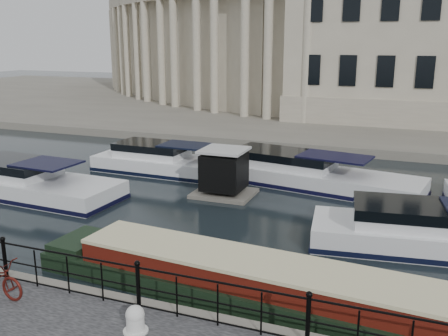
# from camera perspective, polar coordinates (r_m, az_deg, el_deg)

# --- Properties ---
(ground_plane) EXTENTS (160.00, 160.00, 0.00)m
(ground_plane) POSITION_cam_1_polar(r_m,az_deg,el_deg) (14.37, -4.88, -13.37)
(ground_plane) COLOR black
(ground_plane) RESTS_ON ground
(far_bank) EXTENTS (120.00, 42.00, 0.55)m
(far_bank) POSITION_cam_1_polar(r_m,az_deg,el_deg) (51.10, 14.75, 6.74)
(far_bank) COLOR #6B665B
(far_bank) RESTS_ON ground_plane
(railing) EXTENTS (24.14, 0.14, 1.22)m
(railing) POSITION_cam_1_polar(r_m,az_deg,el_deg) (12.08, -9.80, -12.84)
(railing) COLOR black
(railing) RESTS_ON near_quay
(civic_building) EXTENTS (53.55, 31.84, 16.85)m
(civic_building) POSITION_cam_1_polar(r_m,az_deg,el_deg) (46.57, 13.38, 14.48)
(civic_building) COLOR #ADA38C
(civic_building) RESTS_ON far_bank
(mooring_bollard) EXTENTS (0.55, 0.55, 0.62)m
(mooring_bollard) POSITION_cam_1_polar(r_m,az_deg,el_deg) (11.41, -10.11, -16.69)
(mooring_bollard) COLOR silver
(mooring_bollard) RESTS_ON near_quay
(narrowboat) EXTENTS (15.10, 3.07, 1.55)m
(narrowboat) POSITION_cam_1_polar(r_m,az_deg,el_deg) (13.15, 7.82, -14.48)
(narrowboat) COLOR black
(narrowboat) RESTS_ON ground_plane
(harbour_hut) EXTENTS (2.62, 2.19, 2.16)m
(harbour_hut) POSITION_cam_1_polar(r_m,az_deg,el_deg) (21.94, 0.01, -0.73)
(harbour_hut) COLOR #6B665B
(harbour_hut) RESTS_ON ground_plane
(cabin_cruisers) EXTENTS (27.63, 10.03, 1.99)m
(cabin_cruisers) POSITION_cam_1_polar(r_m,az_deg,el_deg) (21.79, 4.33, -2.48)
(cabin_cruisers) COLOR white
(cabin_cruisers) RESTS_ON ground_plane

